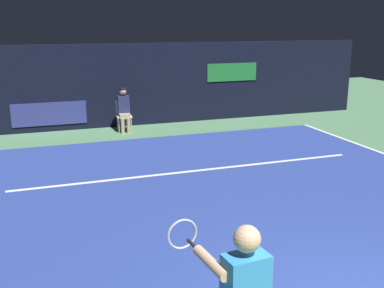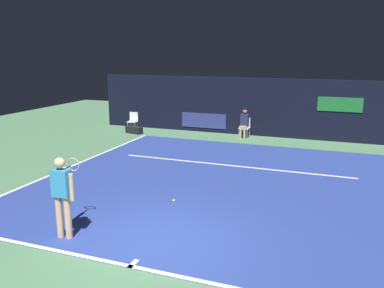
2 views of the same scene
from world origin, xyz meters
name	(u,v)px [view 1 (image 1 of 2)]	position (x,y,z in m)	size (l,w,h in m)	color
ground_plane	(226,200)	(0.00, 4.17, 0.00)	(31.44, 31.44, 0.00)	#4C7A56
court_surface	(226,199)	(0.00, 4.17, 0.01)	(10.14, 10.34, 0.01)	navy
line_service	(194,171)	(0.00, 5.98, 0.01)	(7.91, 0.10, 0.01)	white
back_wall	(138,85)	(0.00, 11.30, 1.30)	(16.06, 0.33, 2.60)	black
line_judge_on_chair	(124,109)	(-0.67, 10.43, 0.69)	(0.46, 0.55, 1.32)	white
tennis_ball	(246,247)	(-0.53, 2.24, 0.05)	(0.07, 0.07, 0.07)	#CCE033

